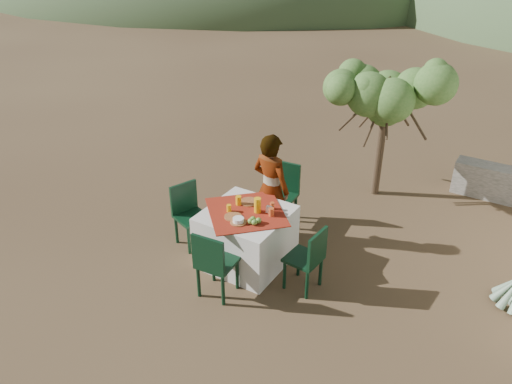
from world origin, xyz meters
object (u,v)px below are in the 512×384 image
chair_right (309,257)px  person (271,188)px  chair_left (189,212)px  juice_pitcher (258,205)px  shrub_tree (391,101)px  table (246,237)px  chair_far (283,191)px  chair_near (214,262)px

chair_right → person: bearing=-122.9°
chair_left → juice_pitcher: juice_pitcher is taller
shrub_tree → table: bearing=-107.3°
chair_far → chair_left: size_ratio=1.07×
chair_near → person: 1.48m
chair_left → chair_far: bearing=-16.7°
table → chair_near: (0.06, -0.80, 0.12)m
table → chair_left: size_ratio=1.48×
chair_right → shrub_tree: shrub_tree is taller
chair_near → person: person is taller
chair_near → chair_left: chair_near is taller
chair_far → person: person is taller
chair_right → juice_pitcher: bearing=-96.5°
juice_pitcher → chair_near: bearing=-94.3°
chair_left → juice_pitcher: size_ratio=4.47×
chair_far → chair_left: 1.41m
person → shrub_tree: 2.42m
person → chair_near: bearing=101.0°
table → person: person is taller
table → person: size_ratio=0.82×
chair_left → shrub_tree: shrub_tree is taller
table → juice_pitcher: bearing=28.9°
person → shrub_tree: shrub_tree is taller
chair_far → juice_pitcher: size_ratio=4.78×
shrub_tree → juice_pitcher: 2.88m
chair_near → shrub_tree: (0.80, 3.56, 1.08)m
person → chair_right: bearing=150.2°
table → chair_near: bearing=-85.6°
chair_far → juice_pitcher: bearing=-83.7°
chair_near → juice_pitcher: (0.07, 0.87, 0.36)m
table → chair_near: 0.81m
juice_pitcher → table: bearing=-151.1°
chair_right → person: person is taller
chair_right → juice_pitcher: 0.92m
chair_left → chair_right: size_ratio=1.03×
chair_left → chair_right: chair_left is taller
table → chair_right: 0.96m
chair_far → chair_right: 1.57m
chair_left → chair_right: (1.87, -0.06, -0.01)m
table → juice_pitcher: size_ratio=6.60×
chair_near → chair_right: 1.13m
chair_far → chair_near: bearing=-90.8°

